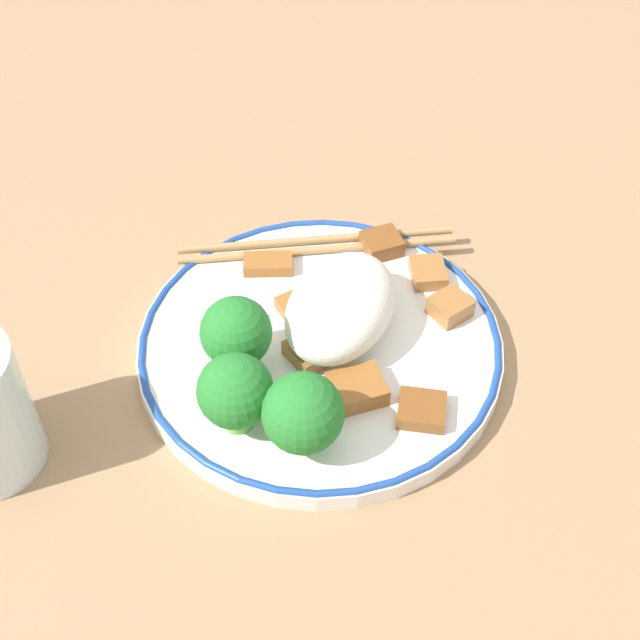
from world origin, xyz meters
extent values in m
plane|color=#9E7A56|center=(0.00, 0.00, 0.00)|extent=(3.00, 3.00, 0.00)
cylinder|color=white|center=(0.00, 0.00, 0.01)|extent=(0.24, 0.24, 0.01)
torus|color=#1E479E|center=(0.00, 0.00, 0.01)|extent=(0.24, 0.24, 0.00)
ellipsoid|color=white|center=(-0.01, 0.01, 0.04)|extent=(0.10, 0.07, 0.05)
cylinder|color=#72AD4C|center=(0.04, -0.04, 0.02)|extent=(0.02, 0.02, 0.02)
sphere|color=#267A2D|center=(0.04, -0.04, 0.05)|extent=(0.05, 0.05, 0.05)
cylinder|color=#72AD4C|center=(0.08, -0.02, 0.02)|extent=(0.02, 0.02, 0.01)
sphere|color=#267A2D|center=(0.08, -0.02, 0.05)|extent=(0.05, 0.05, 0.05)
cylinder|color=#72AD4C|center=(0.08, 0.02, 0.02)|extent=(0.02, 0.02, 0.01)
sphere|color=#267A2D|center=(0.08, 0.02, 0.05)|extent=(0.05, 0.05, 0.05)
cube|color=#995B28|center=(0.03, 0.04, 0.02)|extent=(0.04, 0.04, 0.01)
cube|color=brown|center=(-0.10, 0.01, 0.02)|extent=(0.04, 0.04, 0.01)
cube|color=#995B28|center=(-0.02, -0.02, 0.02)|extent=(0.04, 0.03, 0.01)
cube|color=brown|center=(0.03, 0.08, 0.02)|extent=(0.03, 0.04, 0.01)
cube|color=#9E6633|center=(-0.08, 0.05, 0.02)|extent=(0.04, 0.03, 0.01)
cube|color=#9E6633|center=(-0.06, 0.07, 0.02)|extent=(0.03, 0.03, 0.01)
cube|color=#9E6633|center=(0.02, 0.00, 0.02)|extent=(0.04, 0.04, 0.01)
cube|color=#995B28|center=(-0.05, -0.06, 0.02)|extent=(0.03, 0.04, 0.01)
cylinder|color=#AD8451|center=(-0.09, -0.04, 0.02)|extent=(0.11, 0.18, 0.01)
cylinder|color=#AD8451|center=(-0.08, -0.04, 0.02)|extent=(0.11, 0.18, 0.01)
camera|label=1|loc=(0.36, 0.16, 0.46)|focal=50.00mm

